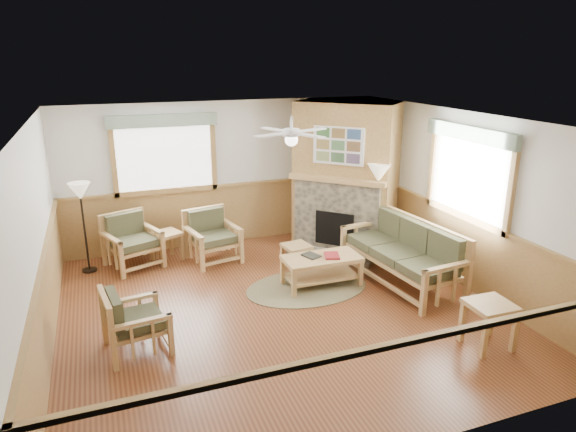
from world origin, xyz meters
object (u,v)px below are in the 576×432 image
object	(u,v)px
armchair_left	(136,320)
end_table_sofa	(488,325)
coffee_table	(321,271)
floor_lamp_left	(84,228)
armchair_back_left	(132,241)
end_table_chairs	(167,246)
armchair_back_right	(213,237)
sofa	(401,253)
footstool	(297,255)
floor_lamp_right	(377,212)

from	to	relation	value
armchair_left	end_table_sofa	world-z (taller)	armchair_left
coffee_table	floor_lamp_left	size ratio (longest dim) A/B	0.78
armchair_back_left	end_table_chairs	bearing A→B (deg)	-12.11
armchair_back_left	coffee_table	distance (m)	3.28
armchair_left	armchair_back_right	bearing A→B (deg)	-38.97
sofa	end_table_sofa	xyz separation A→B (m)	(0.00, -2.01, -0.20)
armchair_back_left	armchair_back_right	size ratio (longest dim) A/B	1.01
sofa	armchair_left	bearing A→B (deg)	-88.04
footstool	floor_lamp_left	size ratio (longest dim) A/B	0.28
armchair_back_right	floor_lamp_left	bearing A→B (deg)	160.09
floor_lamp_right	sofa	bearing A→B (deg)	-98.04
armchair_left	footstool	distance (m)	3.34
armchair_back_right	coffee_table	size ratio (longest dim) A/B	0.75
sofa	floor_lamp_right	world-z (taller)	floor_lamp_right
floor_lamp_right	coffee_table	bearing A→B (deg)	-152.83
end_table_chairs	floor_lamp_right	distance (m)	3.75
footstool	armchair_back_left	bearing A→B (deg)	160.29
armchair_back_right	armchair_left	world-z (taller)	armchair_back_right
coffee_table	floor_lamp_right	size ratio (longest dim) A/B	0.70
armchair_left	floor_lamp_right	size ratio (longest dim) A/B	0.47
end_table_chairs	floor_lamp_left	size ratio (longest dim) A/B	0.34
footstool	end_table_sofa	bearing A→B (deg)	-68.26
armchair_back_left	floor_lamp_left	world-z (taller)	floor_lamp_left
end_table_sofa	footstool	distance (m)	3.48
end_table_chairs	end_table_sofa	world-z (taller)	end_table_sofa
armchair_back_right	end_table_chairs	xyz separation A→B (m)	(-0.76, 0.32, -0.19)
footstool	floor_lamp_left	bearing A→B (deg)	163.47
sofa	footstool	xyz separation A→B (m)	(-1.29, 1.22, -0.31)
sofa	footstool	size ratio (longest dim) A/B	4.98
coffee_table	floor_lamp_right	distance (m)	1.65
armchair_left	footstool	size ratio (longest dim) A/B	1.87
sofa	end_table_chairs	xyz separation A→B (m)	(-3.35, 2.25, -0.24)
floor_lamp_left	floor_lamp_right	world-z (taller)	floor_lamp_right
end_table_sofa	armchair_left	bearing A→B (deg)	160.57
end_table_chairs	footstool	world-z (taller)	end_table_chairs
footstool	floor_lamp_right	world-z (taller)	floor_lamp_right
armchair_back_left	floor_lamp_left	distance (m)	0.80
floor_lamp_right	footstool	bearing A→B (deg)	172.80
armchair_back_right	end_table_sofa	distance (m)	4.72
floor_lamp_left	armchair_back_right	bearing A→B (deg)	-8.10
sofa	armchair_left	size ratio (longest dim) A/B	2.66
end_table_chairs	footstool	xyz separation A→B (m)	(2.06, -1.03, -0.07)
armchair_back_right	floor_lamp_left	size ratio (longest dim) A/B	0.58
armchair_back_right	end_table_sofa	xyz separation A→B (m)	(2.59, -3.94, -0.15)
armchair_back_right	coffee_table	bearing A→B (deg)	-60.76
armchair_back_right	coffee_table	world-z (taller)	armchair_back_right
armchair_back_right	armchair_left	distance (m)	2.91
sofa	floor_lamp_left	xyz separation A→B (m)	(-4.66, 2.22, 0.27)
sofa	armchair_back_left	size ratio (longest dim) A/B	2.38
floor_lamp_right	armchair_back_right	bearing A→B (deg)	162.03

